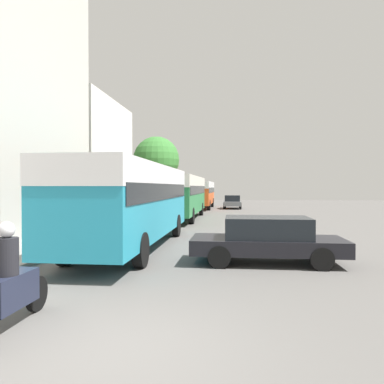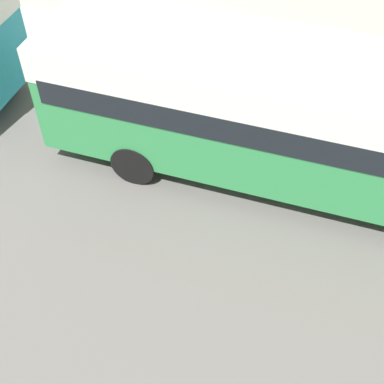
% 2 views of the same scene
% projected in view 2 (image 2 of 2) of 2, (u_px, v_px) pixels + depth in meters
% --- Properties ---
extents(bus_following, '(2.64, 11.15, 3.00)m').
position_uv_depth(bus_following, '(312.00, 109.00, 10.54)').
color(bus_following, '#2D8447').
rests_on(bus_following, ground_plane).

